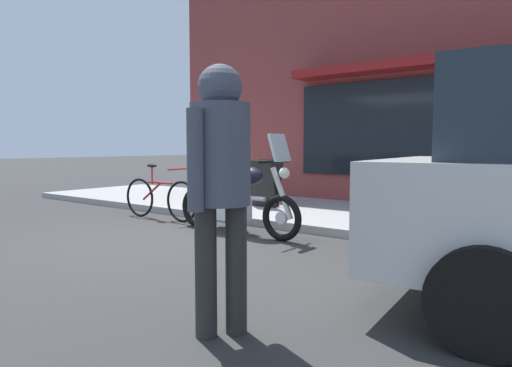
# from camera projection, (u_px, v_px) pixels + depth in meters

# --- Properties ---
(ground_plane) EXTENTS (80.00, 80.00, 0.00)m
(ground_plane) POSITION_uv_depth(u_px,v_px,m) (171.00, 239.00, 5.96)
(ground_plane) COLOR #313131
(touring_motorcycle) EXTENTS (2.17, 0.71, 1.38)m
(touring_motorcycle) POSITION_uv_depth(u_px,v_px,m) (230.00, 191.00, 6.38)
(touring_motorcycle) COLOR black
(touring_motorcycle) RESTS_ON ground_plane
(parked_bicycle) EXTENTS (1.67, 0.48, 0.92)m
(parked_bicycle) POSITION_uv_depth(u_px,v_px,m) (160.00, 197.00, 7.52)
(parked_bicycle) COLOR black
(parked_bicycle) RESTS_ON ground_plane
(pedestrian_walking) EXTENTS (0.39, 0.56, 1.73)m
(pedestrian_walking) POSITION_uv_depth(u_px,v_px,m) (220.00, 168.00, 2.86)
(pedestrian_walking) COLOR #2B2B2B
(pedestrian_walking) RESTS_ON ground_plane
(sandwich_board_sign) EXTENTS (0.55, 0.40, 0.84)m
(sandwich_board_sign) POSITION_uv_depth(u_px,v_px,m) (265.00, 183.00, 8.20)
(sandwich_board_sign) COLOR black
(sandwich_board_sign) RESTS_ON sidewalk_curb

